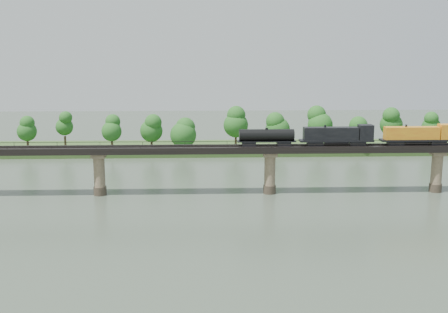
{
  "coord_description": "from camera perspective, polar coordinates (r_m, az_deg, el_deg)",
  "views": [
    {
      "loc": [
        -15.54,
        -98.62,
        34.78
      ],
      "look_at": [
        -10.83,
        30.0,
        9.0
      ],
      "focal_mm": 45.0,
      "sensor_mm": 36.0,
      "label": 1
    }
  ],
  "objects": [
    {
      "name": "bridge",
      "position": [
        132.83,
        4.68,
        -1.46
      ],
      "size": [
        236.0,
        30.0,
        11.5
      ],
      "color": "#473A2D",
      "rests_on": "ground"
    },
    {
      "name": "bridge_superstructure",
      "position": [
        131.58,
        4.72,
        1.23
      ],
      "size": [
        220.0,
        4.9,
        0.75
      ],
      "color": "black",
      "rests_on": "bridge"
    },
    {
      "name": "freight_train",
      "position": [
        137.54,
        16.6,
        2.08
      ],
      "size": [
        70.26,
        2.74,
        4.84
      ],
      "color": "black",
      "rests_on": "bridge"
    },
    {
      "name": "far_bank",
      "position": [
        187.38,
        2.7,
        0.87
      ],
      "size": [
        300.0,
        24.0,
        1.6
      ],
      "primitive_type": "cube",
      "color": "#2B481C",
      "rests_on": "ground"
    },
    {
      "name": "far_treeline",
      "position": [
        181.16,
        0.25,
        3.09
      ],
      "size": [
        289.06,
        17.54,
        13.6
      ],
      "color": "#382619",
      "rests_on": "far_bank"
    },
    {
      "name": "ground",
      "position": [
        105.72,
        6.54,
        -7.96
      ],
      "size": [
        400.0,
        400.0,
        0.0
      ],
      "primitive_type": "plane",
      "color": "#354133",
      "rests_on": "ground"
    }
  ]
}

